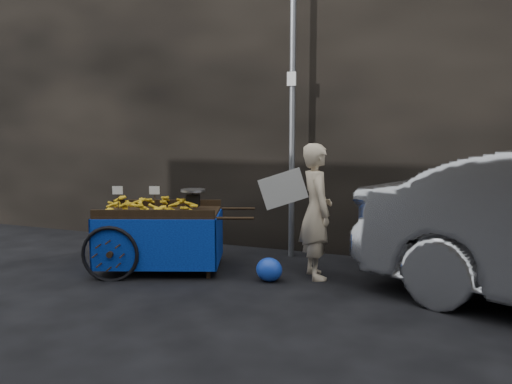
% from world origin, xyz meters
% --- Properties ---
extents(ground, '(80.00, 80.00, 0.00)m').
position_xyz_m(ground, '(0.00, 0.00, 0.00)').
color(ground, black).
rests_on(ground, ground).
extents(building_wall, '(13.50, 2.00, 5.00)m').
position_xyz_m(building_wall, '(0.39, 2.60, 2.50)').
color(building_wall, black).
rests_on(building_wall, ground).
extents(street_pole, '(0.12, 0.10, 4.00)m').
position_xyz_m(street_pole, '(0.30, 1.30, 2.01)').
color(street_pole, slate).
rests_on(street_pole, ground).
extents(banana_cart, '(2.17, 1.52, 1.08)m').
position_xyz_m(banana_cart, '(-1.05, 0.05, 0.67)').
color(banana_cart, black).
rests_on(banana_cart, ground).
extents(vendor, '(0.92, 0.69, 1.58)m').
position_xyz_m(vendor, '(0.86, 0.45, 0.79)').
color(vendor, '#C7B394').
rests_on(vendor, ground).
extents(plastic_bag, '(0.31, 0.25, 0.28)m').
position_xyz_m(plastic_bag, '(0.41, 0.09, 0.14)').
color(plastic_bag, '#193EBD').
rests_on(plastic_bag, ground).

